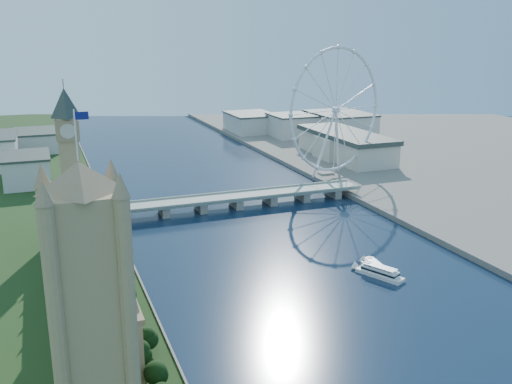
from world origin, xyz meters
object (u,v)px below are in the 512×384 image
victoria_tower (89,293)px  tour_boat_far (375,271)px  tour_boat_near (380,277)px  london_eye (336,111)px

victoria_tower → tour_boat_far: victoria_tower is taller
tour_boat_near → tour_boat_far: size_ratio=1.14×
london_eye → tour_boat_far: (-85.18, -209.95, -67.52)m
tour_boat_near → tour_boat_far: bearing=52.0°
london_eye → tour_boat_far: bearing=-112.1°
victoria_tower → tour_boat_near: 194.63m
tour_boat_near → victoria_tower: bearing=-179.5°
tour_boat_near → tour_boat_far: tour_boat_near is taller
victoria_tower → london_eye: (254.98, 300.08, 13.03)m
tour_boat_near → tour_boat_far: 8.47m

